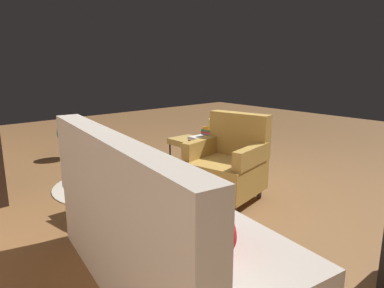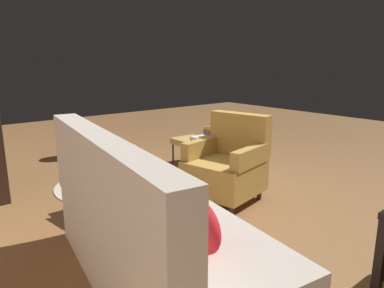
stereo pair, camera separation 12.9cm
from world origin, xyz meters
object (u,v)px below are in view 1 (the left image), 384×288
(laptop_desk, at_px, (122,169))
(book_stack_hamper, at_px, (213,132))
(pet_bowl_teal, at_px, (115,143))
(wicker_hamper, at_px, (213,155))
(ottoman, at_px, (187,142))
(armchair, at_px, (228,164))
(laptop, at_px, (118,159))
(yellow_mug, at_px, (212,123))
(potted_plant, at_px, (69,136))
(pet_bowl_steel, at_px, (126,148))
(couch, at_px, (161,236))

(laptop_desk, height_order, book_stack_hamper, book_stack_hamper)
(pet_bowl_teal, bearing_deg, wicker_hamper, -176.67)
(ottoman, bearing_deg, armchair, 157.55)
(armchair, xyz_separation_m, pet_bowl_teal, (2.92, -0.32, -0.34))
(laptop, distance_m, ottoman, 1.77)
(laptop_desk, height_order, laptop, laptop)
(armchair, bearing_deg, yellow_mug, -32.85)
(wicker_hamper, relative_size, potted_plant, 0.87)
(yellow_mug, bearing_deg, laptop, 101.67)
(laptop, relative_size, potted_plant, 0.64)
(laptop_desk, bearing_deg, yellow_mug, -78.24)
(ottoman, bearing_deg, laptop_desk, 118.88)
(book_stack_hamper, relative_size, potted_plant, 0.48)
(ottoman, bearing_deg, pet_bowl_teal, 6.42)
(laptop_desk, xyz_separation_m, wicker_hamper, (0.26, -1.44, -0.18))
(laptop, relative_size, pet_bowl_steel, 1.76)
(couch, height_order, laptop_desk, couch)
(couch, distance_m, pet_bowl_teal, 4.05)
(couch, distance_m, potted_plant, 3.44)
(yellow_mug, bearing_deg, couch, 128.00)
(book_stack_hamper, height_order, yellow_mug, yellow_mug)
(wicker_hamper, xyz_separation_m, book_stack_hamper, (0.00, -0.00, 0.30))
(pet_bowl_steel, relative_size, pet_bowl_teal, 1.00)
(laptop_desk, height_order, ottoman, laptop_desk)
(armchair, xyz_separation_m, potted_plant, (2.60, 0.58, -0.03))
(laptop_desk, distance_m, pet_bowl_steel, 2.51)
(potted_plant, bearing_deg, wicker_hamper, -151.66)
(couch, xyz_separation_m, ottoman, (1.98, -1.91, -0.02))
(book_stack_hamper, bearing_deg, ottoman, -5.58)
(wicker_hamper, distance_m, ottoman, 0.57)
(pet_bowl_teal, bearing_deg, laptop, 151.66)
(couch, xyz_separation_m, potted_plant, (3.34, -0.81, -0.00))
(couch, bearing_deg, armchair, -62.23)
(wicker_hamper, bearing_deg, pet_bowl_steel, 4.76)
(potted_plant, bearing_deg, yellow_mug, -151.02)
(laptop, bearing_deg, ottoman, -61.60)
(couch, bearing_deg, pet_bowl_teal, -25.19)
(yellow_mug, bearing_deg, laptop_desk, 101.76)
(book_stack_hamper, height_order, potted_plant, book_stack_hamper)
(armchair, bearing_deg, couch, 117.77)
(laptop, height_order, book_stack_hamper, laptop)
(armchair, bearing_deg, laptop_desk, 67.28)
(ottoman, height_order, pet_bowl_teal, ottoman)
(couch, height_order, pet_bowl_teal, couch)
(ottoman, relative_size, pet_bowl_steel, 2.00)
(laptop, relative_size, ottoman, 0.88)
(wicker_hamper, relative_size, book_stack_hamper, 1.82)
(laptop_desk, distance_m, laptop, 0.11)
(book_stack_hamper, xyz_separation_m, pet_bowl_teal, (2.24, 0.13, -0.52))
(laptop, height_order, ottoman, laptop)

